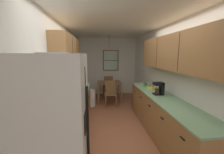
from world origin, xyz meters
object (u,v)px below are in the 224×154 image
stove_range (67,132)px  table_serving_bowl (112,82)px  refrigerator (56,131)px  fruit_bowl (151,87)px  trash_bin (91,98)px  mug_by_coffeemaker (145,84)px  dining_table (109,85)px  storage_canister (70,96)px  microwave_over_range (56,64)px  coffee_maker (160,88)px  dining_chair_far (108,85)px  dining_chair_near (111,92)px

stove_range → table_serving_bowl: size_ratio=5.49×
refrigerator → fruit_bowl: size_ratio=8.23×
refrigerator → trash_bin: size_ratio=3.18×
mug_by_coffeemaker → fruit_bowl: bearing=-81.5°
stove_range → fruit_bowl: (1.99, 1.25, 0.46)m
refrigerator → stove_range: size_ratio=1.67×
dining_table → storage_canister: (-1.01, -2.61, 0.37)m
refrigerator → trash_bin: (0.24, 3.30, -0.63)m
microwave_over_range → coffee_maker: (2.09, 0.70, -0.63)m
refrigerator → fruit_bowl: refrigerator is taller
dining_chair_far → fruit_bowl: (0.98, -2.42, 0.44)m
dining_table → mug_by_coffeemaker: size_ratio=8.08×
refrigerator → dining_table: refrigerator is taller
microwave_over_range → coffee_maker: 2.29m
refrigerator → dining_chair_near: 3.40m
refrigerator → storage_canister: 1.23m
microwave_over_range → dining_chair_far: microwave_over_range is taller
dining_table → fruit_bowl: size_ratio=4.10×
mug_by_coffeemaker → storage_canister: bearing=-149.7°
table_serving_bowl → coffee_maker: bearing=-69.4°
refrigerator → coffee_maker: 2.41m
dining_chair_far → mug_by_coffeemaker: (0.93, -2.06, 0.45)m
trash_bin → fruit_bowl: (1.70, -1.30, 0.65)m
microwave_over_range → dining_chair_far: 4.02m
microwave_over_range → dining_chair_near: microwave_over_range is taller
dining_chair_far → coffee_maker: (0.97, -2.98, 0.55)m
mug_by_coffeemaker → dining_chair_far: bearing=114.2°
microwave_over_range → table_serving_bowl: bearing=67.7°
dining_chair_far → table_serving_bowl: dining_chair_far is taller
dining_chair_near → refrigerator: bearing=-106.4°
dining_table → dining_chair_far: dining_chair_far is taller
microwave_over_range → dining_table: (1.12, 3.09, -1.06)m
microwave_over_range → mug_by_coffeemaker: bearing=38.2°
stove_range → dining_chair_near: 2.69m
stove_range → dining_chair_far: 3.81m
dining_chair_far → trash_bin: bearing=-122.5°
coffee_maker → mug_by_coffeemaker: (-0.04, 0.91, -0.10)m
fruit_bowl → trash_bin: bearing=142.5°
mug_by_coffeemaker → fruit_bowl: size_ratio=0.51×
trash_bin → coffee_maker: 2.62m
dining_chair_near → fruit_bowl: size_ratio=4.04×
storage_canister → coffee_maker: bearing=6.3°
dining_chair_far → dining_chair_near: bearing=-90.2°
coffee_maker → fruit_bowl: (0.02, 0.56, -0.12)m
coffee_maker → table_serving_bowl: (-0.86, 2.29, -0.28)m
dining_table → microwave_over_range: bearing=-110.0°
storage_canister → coffee_maker: coffee_maker is taller
storage_canister → stove_range: bearing=-89.3°
dining_chair_far → trash_bin: 1.35m
microwave_over_range → dining_table: bearing=70.0°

